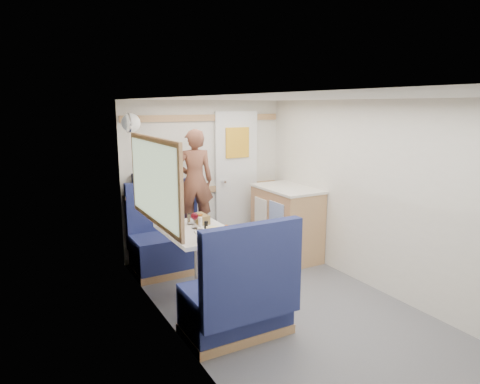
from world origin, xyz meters
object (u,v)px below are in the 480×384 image
salt_grinder (200,222)px  bench_far (169,245)px  tumbler_right (191,219)px  tumbler_mid (181,216)px  galley_counter (286,222)px  duffel_bag (154,183)px  cheese_block (212,229)px  beer_glass (200,219)px  person (195,181)px  orange_fruit (227,228)px  dome_light (131,123)px  tumbler_left (200,236)px  bench_near (239,303)px  bread_loaf (201,219)px  dinette_table (198,244)px  tray (213,235)px  pepper_grinder (206,226)px  wine_glass (195,217)px

salt_grinder → bench_far: bearing=94.9°
tumbler_right → tumbler_mid: bearing=106.1°
galley_counter → tumbler_right: galley_counter is taller
duffel_bag → cheese_block: bearing=-77.2°
tumbler_right → beer_glass: (0.09, -0.03, -0.00)m
person → orange_fruit: (-0.13, -1.09, -0.29)m
dome_light → tumbler_left: size_ratio=1.70×
bench_near → bread_loaf: size_ratio=4.76×
cheese_block → tumbler_mid: (-0.12, 0.53, 0.02)m
bench_far → dinette_table: bearing=-90.0°
tumbler_right → bread_loaf: 0.11m
bench_near → tumbler_mid: size_ratio=9.51×
bench_far → person: 0.83m
orange_fruit → beer_glass: beer_glass is taller
beer_glass → duffel_bag: bearing=101.1°
bench_near → tumbler_left: size_ratio=8.92×
tumbler_mid → tray: bearing=-83.5°
cheese_block → beer_glass: 0.34m
orange_fruit → tumbler_right: tumbler_right is taller
tumbler_right → pepper_grinder: (0.04, -0.30, -0.01)m
bread_loaf → tumbler_left: bearing=-114.1°
dinette_table → galley_counter: bearing=20.5°
person → duffel_bag: 0.50m
dome_light → galley_counter: (1.86, -0.30, -1.28)m
wine_glass → pepper_grinder: bearing=-63.8°
beer_glass → pepper_grinder: size_ratio=1.03×
galley_counter → duffel_bag: 1.74m
galley_counter → orange_fruit: galley_counter is taller
bench_far → tumbler_mid: bearing=-93.1°
galley_counter → tray: 1.66m
bench_far → bread_loaf: bench_far is taller
duffel_bag → dinette_table: bearing=-80.7°
salt_grinder → bench_near: bearing=-94.0°
salt_grinder → cheese_block: bearing=-84.7°
orange_fruit → wine_glass: wine_glass is taller
pepper_grinder → bread_loaf: 0.31m
bench_near → salt_grinder: bench_near is taller
bread_loaf → pepper_grinder: bearing=-103.8°
bench_near → tumbler_right: bearing=89.0°
cheese_block → bread_loaf: size_ratio=0.50×
person → tumbler_left: person is taller
dinette_table → tumbler_left: 0.45m
tumbler_mid → galley_counter: bearing=6.7°
dome_light → duffel_bag: dome_light is taller
dinette_table → orange_fruit: size_ratio=13.31×
orange_fruit → salt_grinder: salt_grinder is taller
bench_near → dinette_table: bearing=90.0°
bench_near → dome_light: size_ratio=5.25×
duffel_bag → bread_loaf: bearing=-71.7°
person → pepper_grinder: size_ratio=11.98×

